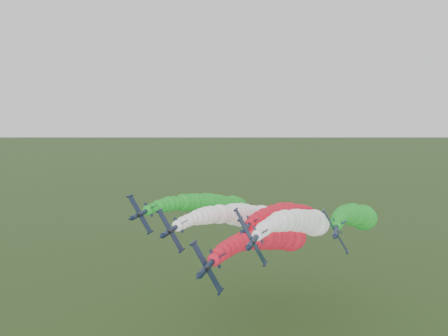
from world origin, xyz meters
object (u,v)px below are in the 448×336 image
(jet_trail, at_px, (292,215))
(jet_outer_left, at_px, (215,205))
(jet_inner_right, at_px, (302,222))
(jet_lead, at_px, (274,238))
(jet_outer_right, at_px, (356,216))
(jet_inner_left, at_px, (242,216))

(jet_trail, bearing_deg, jet_outer_left, -164.53)
(jet_inner_right, bearing_deg, jet_trail, 105.95)
(jet_lead, bearing_deg, jet_outer_left, 137.75)
(jet_lead, height_order, jet_inner_right, jet_inner_right)
(jet_lead, bearing_deg, jet_trail, 87.46)
(jet_lead, distance_m, jet_trail, 26.83)
(jet_inner_right, xyz_separation_m, jet_outer_right, (14.52, 12.94, -0.45))
(jet_trail, bearing_deg, jet_inner_right, -74.05)
(jet_lead, bearing_deg, jet_inner_left, 130.05)
(jet_inner_right, distance_m, jet_trail, 18.16)
(jet_outer_left, relative_size, jet_trail, 1.00)
(jet_outer_left, xyz_separation_m, jet_outer_right, (42.99, 2.15, -1.15))
(jet_outer_right, bearing_deg, jet_inner_right, -138.29)
(jet_inner_right, distance_m, jet_outer_right, 19.45)
(jet_lead, xyz_separation_m, jet_outer_left, (-22.34, 20.29, 2.91))
(jet_outer_right, bearing_deg, jet_trail, 167.36)
(jet_inner_left, bearing_deg, jet_lead, -49.95)
(jet_inner_left, distance_m, jet_outer_left, 12.10)
(jet_lead, relative_size, jet_trail, 0.99)
(jet_outer_left, xyz_separation_m, jet_trail, (23.53, 6.51, -3.08))
(jet_lead, height_order, jet_outer_right, jet_outer_right)
(jet_lead, relative_size, jet_outer_left, 0.99)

